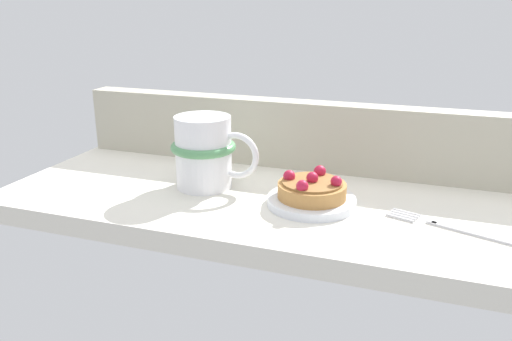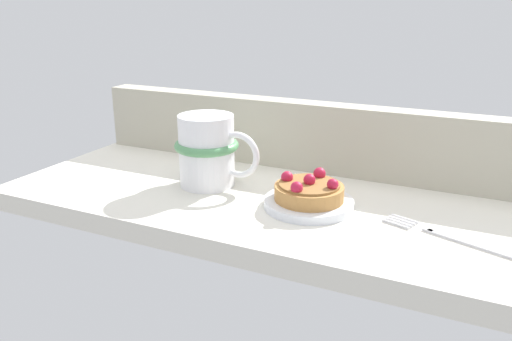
# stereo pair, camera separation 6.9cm
# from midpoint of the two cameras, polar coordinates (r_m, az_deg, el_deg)

# --- Properties ---
(ground_plane) EXTENTS (0.78, 0.30, 0.03)m
(ground_plane) POSITION_cam_midpoint_polar(r_m,az_deg,el_deg) (0.70, 6.19, -4.13)
(ground_plane) COLOR silver
(window_rail_back) EXTENTS (0.76, 0.04, 0.10)m
(window_rail_back) POSITION_cam_midpoint_polar(r_m,az_deg,el_deg) (0.79, 9.56, 3.62)
(window_rail_back) COLOR #B2AD99
(window_rail_back) RESTS_ON ground_plane
(dessert_plate) EXTENTS (0.11, 0.11, 0.01)m
(dessert_plate) POSITION_cam_midpoint_polar(r_m,az_deg,el_deg) (0.66, 8.82, -3.69)
(dessert_plate) COLOR silver
(dessert_plate) RESTS_ON ground_plane
(raspberry_tart) EXTENTS (0.09, 0.09, 0.03)m
(raspberry_tart) POSITION_cam_midpoint_polar(r_m,az_deg,el_deg) (0.66, 8.88, -2.24)
(raspberry_tart) COLOR #B77F42
(raspberry_tart) RESTS_ON dessert_plate
(coffee_mug) EXTENTS (0.13, 0.09, 0.10)m
(coffee_mug) POSITION_cam_midpoint_polar(r_m,az_deg,el_deg) (0.72, -2.43, 2.32)
(coffee_mug) COLOR white
(coffee_mug) RESTS_ON ground_plane
(dessert_fork) EXTENTS (0.18, 0.07, 0.01)m
(dessert_fork) POSITION_cam_midpoint_polar(r_m,az_deg,el_deg) (0.62, 24.48, -6.97)
(dessert_fork) COLOR silver
(dessert_fork) RESTS_ON ground_plane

